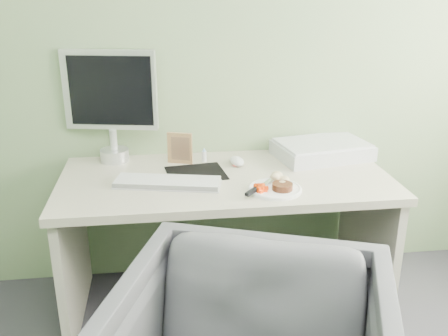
{
  "coord_description": "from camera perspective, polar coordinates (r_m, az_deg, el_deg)",
  "views": [
    {
      "loc": [
        -0.3,
        -0.61,
        1.62
      ],
      "look_at": [
        -0.02,
        1.5,
        0.82
      ],
      "focal_mm": 40.0,
      "sensor_mm": 36.0,
      "label": 1
    }
  ],
  "objects": [
    {
      "name": "mousepad",
      "position": [
        2.46,
        -3.23,
        -0.57
      ],
      "size": [
        0.31,
        0.28,
        0.0
      ],
      "primitive_type": "cube",
      "rotation": [
        0.0,
        0.0,
        0.13
      ],
      "color": "black",
      "rests_on": "desk"
    },
    {
      "name": "carrot_heap",
      "position": [
        2.23,
        4.4,
        -2.1
      ],
      "size": [
        0.06,
        0.05,
        0.04
      ],
      "primitive_type": "cube",
      "rotation": [
        0.0,
        0.0,
        0.01
      ],
      "color": "#F63905",
      "rests_on": "plate"
    },
    {
      "name": "desk",
      "position": [
        2.5,
        0.17,
        -4.84
      ],
      "size": [
        1.6,
        0.75,
        0.73
      ],
      "color": "#BEB79F",
      "rests_on": "floor"
    },
    {
      "name": "plate",
      "position": [
        2.27,
        5.86,
        -2.43
      ],
      "size": [
        0.24,
        0.24,
        0.01
      ],
      "primitive_type": "cylinder",
      "color": "white",
      "rests_on": "desk"
    },
    {
      "name": "eyedrop_bottle",
      "position": [
        2.61,
        -2.28,
        1.47
      ],
      "size": [
        0.03,
        0.03,
        0.08
      ],
      "color": "white",
      "rests_on": "desk"
    },
    {
      "name": "potato_pile",
      "position": [
        2.31,
        6.51,
        -1.03
      ],
      "size": [
        0.14,
        0.12,
        0.06
      ],
      "primitive_type": "ellipsoid",
      "rotation": [
        0.0,
        0.0,
        0.42
      ],
      "color": "#A78A51",
      "rests_on": "plate"
    },
    {
      "name": "scanner",
      "position": [
        2.73,
        11.11,
        1.99
      ],
      "size": [
        0.53,
        0.41,
        0.07
      ],
      "primitive_type": "cube",
      "rotation": [
        0.0,
        0.0,
        0.19
      ],
      "color": "silver",
      "rests_on": "desk"
    },
    {
      "name": "photo_frame",
      "position": [
        2.58,
        -5.07,
        2.28
      ],
      "size": [
        0.13,
        0.06,
        0.16
      ],
      "primitive_type": "cube",
      "rotation": [
        0.0,
        0.0,
        -0.33
      ],
      "color": "#AA7C4F",
      "rests_on": "desk"
    },
    {
      "name": "steak",
      "position": [
        2.25,
        6.68,
        -2.12
      ],
      "size": [
        0.1,
        0.1,
        0.03
      ],
      "primitive_type": "cylinder",
      "rotation": [
        0.0,
        0.0,
        -0.08
      ],
      "color": "black",
      "rests_on": "plate"
    },
    {
      "name": "keyboard",
      "position": [
        2.33,
        -6.47,
        -1.57
      ],
      "size": [
        0.5,
        0.25,
        0.02
      ],
      "primitive_type": "cube",
      "rotation": [
        0.0,
        0.0,
        -0.22
      ],
      "color": "white",
      "rests_on": "desk"
    },
    {
      "name": "wall_back",
      "position": [
        2.64,
        -0.91,
        14.71
      ],
      "size": [
        3.5,
        0.0,
        3.5
      ],
      "primitive_type": "plane",
      "rotation": [
        1.57,
        0.0,
        0.0
      ],
      "color": "#66845C",
      "rests_on": "floor"
    },
    {
      "name": "computer_mouse",
      "position": [
        2.57,
        1.5,
        0.78
      ],
      "size": [
        0.08,
        0.13,
        0.04
      ],
      "primitive_type": "ellipsoid",
      "rotation": [
        0.0,
        0.0,
        0.16
      ],
      "color": "white",
      "rests_on": "desk"
    },
    {
      "name": "steak_knife",
      "position": [
        2.22,
        3.66,
        -2.42
      ],
      "size": [
        0.16,
        0.18,
        0.02
      ],
      "rotation": [
        0.0,
        0.0,
        0.86
      ],
      "color": "silver",
      "rests_on": "plate"
    },
    {
      "name": "monitor",
      "position": [
        2.63,
        -12.84,
        7.62
      ],
      "size": [
        0.48,
        0.17,
        0.57
      ],
      "rotation": [
        0.0,
        0.0,
        -0.2
      ],
      "color": "silver",
      "rests_on": "desk"
    }
  ]
}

